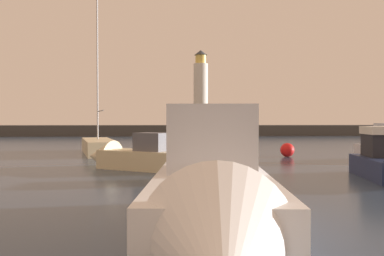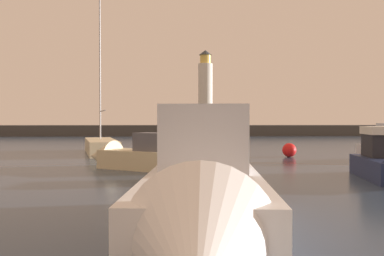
# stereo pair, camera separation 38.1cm
# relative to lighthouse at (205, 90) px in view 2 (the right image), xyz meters

# --- Properties ---
(ground_plane) EXTENTS (220.00, 220.00, 0.00)m
(ground_plane) POSITION_rel_lighthouse_xyz_m (-2.20, -33.95, -7.69)
(ground_plane) COLOR #2D3D51
(breakwater) EXTENTS (70.38, 5.92, 1.74)m
(breakwater) POSITION_rel_lighthouse_xyz_m (-2.20, 0.00, -6.82)
(breakwater) COLOR #423F3D
(breakwater) RESTS_ON ground_plane
(lighthouse) EXTENTS (2.40, 2.40, 12.58)m
(lighthouse) POSITION_rel_lighthouse_xyz_m (0.00, 0.00, 0.00)
(lighthouse) COLOR silver
(lighthouse) RESTS_ON breakwater
(motorboat_0) EXTENTS (3.37, 9.55, 3.65)m
(motorboat_0) POSITION_rel_lighthouse_xyz_m (-4.14, -61.23, -6.73)
(motorboat_0) COLOR white
(motorboat_0) RESTS_ON ground_plane
(motorboat_3) EXTENTS (6.66, 5.13, 2.40)m
(motorboat_3) POSITION_rel_lighthouse_xyz_m (-7.27, -46.52, -7.04)
(motorboat_3) COLOR beige
(motorboat_3) RESTS_ON ground_plane
(sailboat_moored) EXTENTS (4.25, 8.71, 13.65)m
(sailboat_moored) POSITION_rel_lighthouse_xyz_m (-10.77, -36.36, -7.07)
(sailboat_moored) COLOR beige
(sailboat_moored) RESTS_ON ground_plane
(mooring_buoy) EXTENTS (1.01, 1.01, 1.01)m
(mooring_buoy) POSITION_rel_lighthouse_xyz_m (3.45, -39.94, -7.19)
(mooring_buoy) COLOR red
(mooring_buoy) RESTS_ON ground_plane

